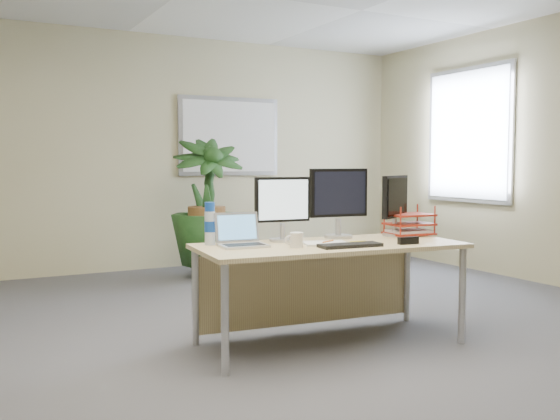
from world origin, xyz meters
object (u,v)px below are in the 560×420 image
monitor_left (283,205)px  laptop (241,237)px  floor_plant (207,208)px  desk (323,263)px  monitor_right (339,198)px

monitor_left → laptop: bearing=-167.1°
floor_plant → desk: bearing=-92.9°
floor_plant → laptop: floor_plant is taller
desk → floor_plant: (0.13, 2.55, 0.20)m
desk → floor_plant: bearing=87.1°
monitor_left → monitor_right: monitor_right is taller
monitor_right → laptop: size_ratio=1.56×
desk → laptop: (-0.59, 0.08, 0.20)m
desk → monitor_right: bearing=34.3°
floor_plant → monitor_left: size_ratio=3.37×
desk → monitor_left: 0.49m
monitor_right → floor_plant: bearing=92.2°
monitor_left → monitor_right: 0.46m
monitor_left → laptop: size_ratio=1.38×
desk → monitor_right: monitor_right is taller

